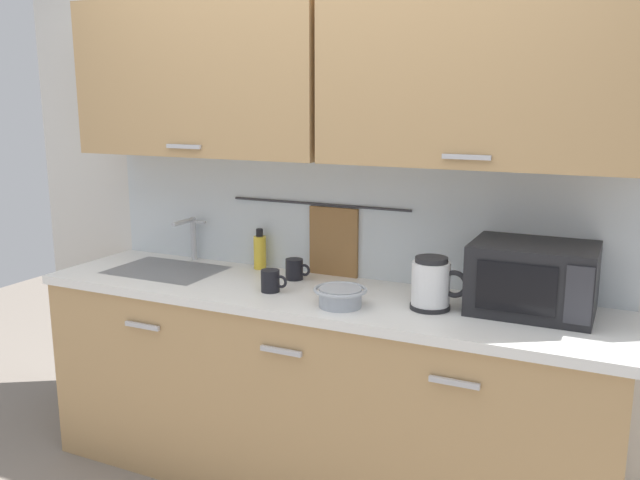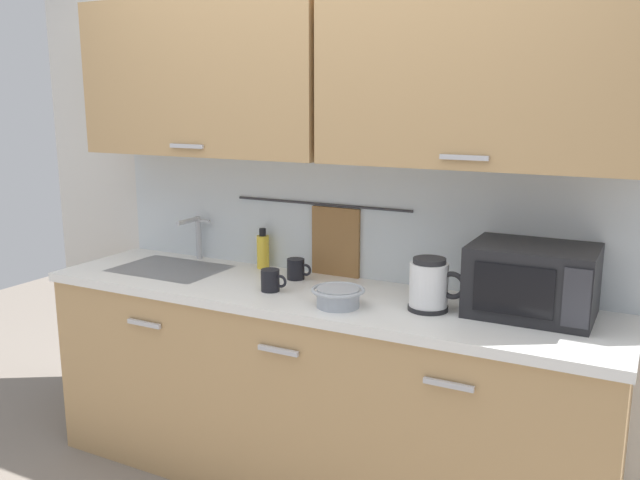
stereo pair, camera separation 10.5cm
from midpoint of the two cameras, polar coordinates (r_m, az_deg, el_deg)
counter_unit at (r=3.02m, az=-1.57°, el=-12.48°), size 2.53×0.64×0.90m
back_wall_assembly at (r=2.96m, az=0.55°, el=8.41°), size 3.70×0.41×2.50m
sink_faucet at (r=3.44m, az=-11.82°, el=0.59°), size 0.09×0.17×0.22m
microwave at (r=2.67m, az=16.64°, el=-3.14°), size 0.46×0.35×0.27m
electric_kettle at (r=2.63m, az=8.39°, el=-3.74°), size 0.23×0.16×0.21m
dish_soap_bottle at (r=3.24m, az=-6.08°, el=-0.96°), size 0.06×0.06×0.20m
mug_near_sink at (r=3.04m, az=-3.15°, el=-2.51°), size 0.12×0.08×0.09m
mixing_bowl at (r=2.65m, az=0.60°, el=-4.77°), size 0.21×0.21×0.08m
mug_by_kettle at (r=2.86m, az=-5.27°, el=-3.50°), size 0.12×0.08×0.09m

